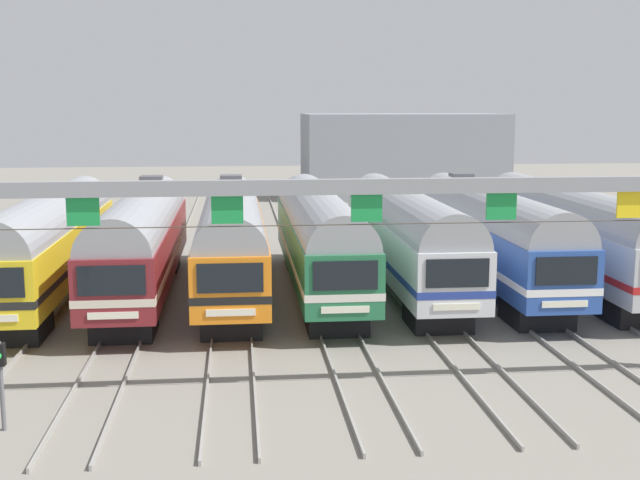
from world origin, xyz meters
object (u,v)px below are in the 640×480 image
(commuter_train_yellow, at_px, (50,240))
(yard_signal_mast, at_px, (0,369))
(commuter_train_blue, at_px, (489,232))
(commuter_train_orange, at_px, (231,237))
(catenary_gantry, at_px, (367,215))
(commuter_train_stainless, at_px, (572,231))
(commuter_train_maroon, at_px, (142,238))
(commuter_train_green, at_px, (319,235))
(commuter_train_silver, at_px, (405,234))

(commuter_train_yellow, bearing_deg, yard_signal_mast, -82.52)
(commuter_train_blue, relative_size, yard_signal_mast, 7.39)
(commuter_train_blue, bearing_deg, commuter_train_orange, 180.00)
(commuter_train_orange, xyz_separation_m, catenary_gantry, (4.00, -13.50, 2.73))
(commuter_train_stainless, relative_size, yard_signal_mast, 7.39)
(commuter_train_blue, height_order, commuter_train_stainless, commuter_train_blue)
(commuter_train_blue, distance_m, commuter_train_stainless, 4.00)
(commuter_train_yellow, xyz_separation_m, commuter_train_blue, (19.98, 0.00, 0.00))
(commuter_train_maroon, bearing_deg, commuter_train_blue, 0.00)
(commuter_train_yellow, height_order, catenary_gantry, catenary_gantry)
(commuter_train_yellow, xyz_separation_m, yard_signal_mast, (2.00, -15.22, -0.97))
(commuter_train_yellow, bearing_deg, commuter_train_blue, 0.01)
(commuter_train_maroon, xyz_separation_m, commuter_train_blue, (15.99, 0.00, 0.00))
(commuter_train_stainless, bearing_deg, commuter_train_orange, 179.98)
(commuter_train_green, xyz_separation_m, commuter_train_silver, (4.00, 0.00, 0.00))
(commuter_train_silver, bearing_deg, commuter_train_blue, 0.06)
(commuter_train_silver, relative_size, commuter_train_blue, 1.00)
(commuter_train_maroon, relative_size, yard_signal_mast, 7.39)
(commuter_train_green, xyz_separation_m, commuter_train_stainless, (11.99, 0.00, 0.00))
(commuter_train_green, bearing_deg, commuter_train_orange, 179.94)
(commuter_train_maroon, distance_m, commuter_train_orange, 4.00)
(commuter_train_orange, relative_size, catenary_gantry, 0.62)
(commuter_train_orange, distance_m, commuter_train_stainless, 15.99)
(commuter_train_blue, bearing_deg, commuter_train_silver, -179.94)
(commuter_train_green, distance_m, yard_signal_mast, 18.24)
(commuter_train_maroon, bearing_deg, yard_signal_mast, -97.48)
(commuter_train_blue, distance_m, catenary_gantry, 15.92)
(yard_signal_mast, bearing_deg, commuter_train_green, 56.72)
(commuter_train_green, distance_m, commuter_train_stainless, 11.99)
(commuter_train_green, relative_size, commuter_train_stainless, 1.00)
(commuter_train_orange, bearing_deg, yard_signal_mast, -111.49)
(commuter_train_stainless, bearing_deg, commuter_train_yellow, 180.00)
(commuter_train_silver, distance_m, commuter_train_blue, 4.00)
(commuter_train_green, bearing_deg, commuter_train_blue, 0.03)
(commuter_train_maroon, distance_m, commuter_train_green, 7.99)
(commuter_train_orange, bearing_deg, commuter_train_green, -0.06)
(commuter_train_maroon, xyz_separation_m, commuter_train_stainless, (19.98, -0.00, -0.00))
(commuter_train_orange, bearing_deg, commuter_train_yellow, -179.97)
(commuter_train_green, height_order, commuter_train_stainless, same)
(yard_signal_mast, bearing_deg, commuter_train_maroon, 82.52)
(catenary_gantry, bearing_deg, commuter_train_orange, 106.49)
(commuter_train_maroon, bearing_deg, commuter_train_green, -0.03)
(commuter_train_yellow, distance_m, commuter_train_blue, 19.98)
(commuter_train_yellow, height_order, commuter_train_stainless, same)
(commuter_train_silver, height_order, commuter_train_stainless, same)
(commuter_train_green, relative_size, catenary_gantry, 0.62)
(commuter_train_maroon, relative_size, commuter_train_blue, 1.00)
(commuter_train_green, bearing_deg, catenary_gantry, -90.00)
(yard_signal_mast, bearing_deg, commuter_train_orange, 68.51)
(commuter_train_maroon, bearing_deg, commuter_train_yellow, -179.94)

